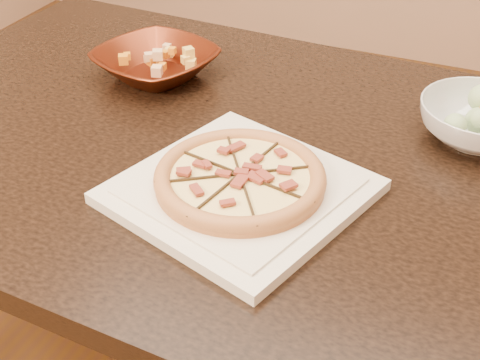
{
  "coord_description": "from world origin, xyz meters",
  "views": [
    {
      "loc": [
        0.43,
        -0.99,
        1.34
      ],
      "look_at": [
        0.11,
        -0.25,
        0.78
      ],
      "focal_mm": 50.0,
      "sensor_mm": 36.0,
      "label": 1
    }
  ],
  "objects": [
    {
      "name": "plate",
      "position": [
        0.11,
        -0.25,
        0.76
      ],
      "size": [
        0.41,
        0.41,
        0.02
      ],
      "color": "beige",
      "rests_on": "dining_table"
    },
    {
      "name": "bronze_bowl",
      "position": [
        -0.2,
        0.05,
        0.78
      ],
      "size": [
        0.28,
        0.28,
        0.06
      ],
      "primitive_type": "imported",
      "rotation": [
        0.0,
        0.0,
        -0.29
      ],
      "color": "#5E2411",
      "rests_on": "dining_table"
    },
    {
      "name": "mixed_dish",
      "position": [
        -0.2,
        0.05,
        0.82
      ],
      "size": [
        0.08,
        0.11,
        0.03
      ],
      "color": "tan",
      "rests_on": "bronze_bowl"
    },
    {
      "name": "dining_table",
      "position": [
        0.04,
        -0.12,
        0.65
      ],
      "size": [
        1.44,
        0.97,
        0.75
      ],
      "color": "black",
      "rests_on": "floor"
    },
    {
      "name": "pizza",
      "position": [
        0.11,
        -0.25,
        0.78
      ],
      "size": [
        0.25,
        0.25,
        0.03
      ],
      "color": "#AB7C42",
      "rests_on": "plate"
    }
  ]
}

